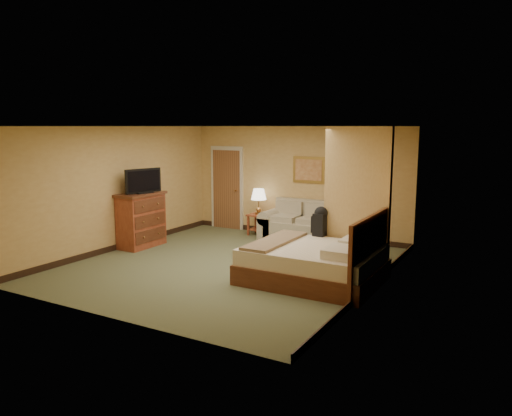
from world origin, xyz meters
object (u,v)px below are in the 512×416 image
Objects in this scene: loveseat at (301,228)px; bed at (316,263)px; coffee_table at (316,245)px; dresser at (141,220)px.

bed reaches higher than loveseat.
coffee_table is 1.37m from bed.
coffee_table is 0.67× the size of dresser.
loveseat is 3.07m from bed.
dresser is at bearing 174.12° from bed.
loveseat is at bearing 119.35° from bed.
bed is (4.29, -0.44, -0.27)m from dresser.
bed is at bearing -67.05° from coffee_table.
coffee_table is at bearing 12.38° from dresser.
loveseat is 0.83× the size of bed.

